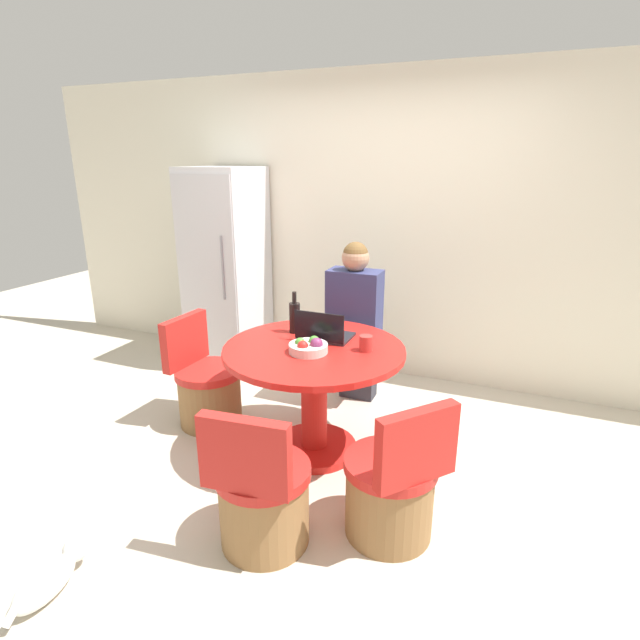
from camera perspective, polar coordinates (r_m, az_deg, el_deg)
The scene contains 13 objects.
ground_plane at distance 3.40m, azimuth -1.16°, elevation -15.75°, with size 12.00×12.00×0.00m, color beige.
wall_back at distance 4.42m, azimuth 7.43°, elevation 10.15°, with size 7.00×0.06×2.60m.
refrigerator at distance 4.71m, azimuth -10.64°, elevation 5.70°, with size 0.61×0.67×1.82m.
dining_table at distance 3.25m, azimuth -0.68°, elevation -6.80°, with size 1.16×1.16×0.75m.
chair_left_side at distance 3.81m, azimuth -12.77°, elevation -7.75°, with size 0.48×0.48×0.81m.
chair_near_camera at distance 2.67m, azimuth -6.61°, elevation -19.62°, with size 0.48×0.49×0.81m.
chair_near_right_corner at distance 2.73m, azimuth 8.22°, elevation -18.75°, with size 0.56×0.55×0.81m.
person_seated at distance 3.88m, azimuth 4.12°, elevation 0.29°, with size 0.40×0.37×1.31m.
laptop at distance 3.29m, azimuth 0.48°, elevation -1.53°, with size 0.34×0.25×0.21m.
fruit_bowl at distance 3.07m, azimuth -1.29°, elevation -3.07°, with size 0.24×0.24×0.10m.
coffee_cup at distance 3.10m, azimuth 5.26°, elevation -2.67°, with size 0.08×0.08×0.10m.
bottle at distance 3.40m, azimuth -2.92°, elevation 0.38°, with size 0.07×0.07×0.29m.
cat at distance 2.82m, azimuth -28.50°, elevation -24.45°, with size 0.17×0.47×0.16m.
Camera 1 is at (1.15, -2.59, 1.89)m, focal length 28.00 mm.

